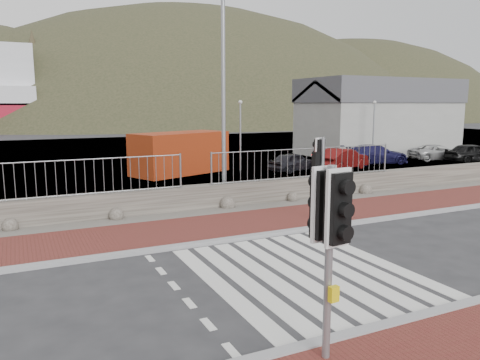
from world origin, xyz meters
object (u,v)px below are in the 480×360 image
car_b (342,159)px  car_d (437,152)px  traffic_signal_near (330,222)px  streetlight (227,73)px  car_e (473,153)px  traffic_signal_far (322,161)px  car_a (293,162)px  car_c (375,154)px  shipping_container (180,153)px

car_b → car_d: size_ratio=1.00×
traffic_signal_near → car_d: size_ratio=0.78×
streetlight → car_e: bearing=17.3°
traffic_signal_far → car_a: traffic_signal_far is taller
car_c → car_d: bearing=-83.0°
traffic_signal_near → car_e: (23.77, 16.16, -1.56)m
streetlight → traffic_signal_near: bearing=-102.6°
car_b → car_c: size_ratio=0.89×
car_c → car_d: car_c is taller
car_a → car_d: bearing=-103.6°
car_d → car_e: size_ratio=1.04×
traffic_signal_far → car_a: (5.63, 10.68, -1.51)m
traffic_signal_near → car_c: bearing=40.3°
traffic_signal_near → traffic_signal_far: bearing=48.9°
traffic_signal_far → car_e: (18.90, 9.14, -1.42)m
car_e → shipping_container: bearing=89.5°
traffic_signal_near → car_e: traffic_signal_near is taller
shipping_container → car_e: shipping_container is taller
traffic_signal_near → car_e: size_ratio=0.81×
traffic_signal_far → car_b: bearing=-147.6°
car_c → car_e: size_ratio=1.17×
traffic_signal_near → car_e: bearing=27.8°
traffic_signal_far → car_b: traffic_signal_far is taller
traffic_signal_near → car_a: (10.49, 17.71, -1.65)m
streetlight → shipping_container: size_ratio=1.62×
traffic_signal_far → car_d: traffic_signal_far is taller
car_a → car_c: car_c is taller
streetlight → car_d: size_ratio=2.31×
shipping_container → car_b: 9.67m
car_a → car_b: (3.06, -0.63, 0.09)m
car_c → car_d: 5.40m
car_b → car_e: size_ratio=1.04×
traffic_signal_far → car_e: size_ratio=0.76×
streetlight → car_b: bearing=33.4°
traffic_signal_far → car_a: 12.17m
car_e → car_d: bearing=43.3°
car_a → car_e: (13.28, -1.54, 0.09)m
car_a → car_d: 12.06m
traffic_signal_near → car_b: bearing=45.1°
car_a → car_b: bearing=-116.6°
shipping_container → traffic_signal_near: bearing=-124.5°
car_d → shipping_container: bearing=96.5°
streetlight → car_a: bearing=46.0°
car_a → car_c: bearing=-100.4°
car_c → car_e: car_e is taller
traffic_signal_near → streetlight: size_ratio=0.34×
car_b → shipping_container: bearing=54.0°
traffic_signal_near → car_a: traffic_signal_near is taller
streetlight → car_a: size_ratio=2.79×
shipping_container → traffic_signal_far: bearing=-109.8°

